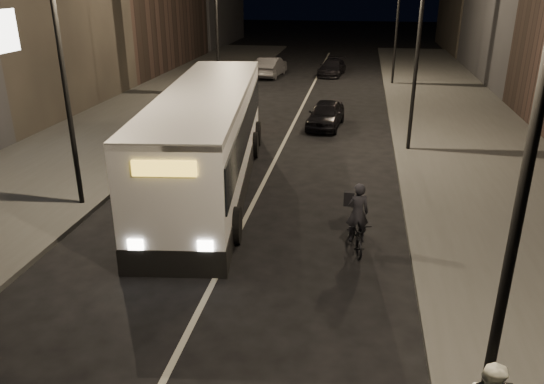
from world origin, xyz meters
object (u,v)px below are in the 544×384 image
at_px(streetlight_left_near, 67,42).
at_px(streetlight_left_far, 220,10).
at_px(streetlight_right_near, 513,125).
at_px(car_mid, 271,67).
at_px(streetlight_right_mid, 413,25).
at_px(cyclist_on_bicycle, 356,228).
at_px(car_far, 332,67).
at_px(city_bus, 208,134).
at_px(car_near, 326,114).
at_px(streetlight_right_far, 394,6).

xyz_separation_m(streetlight_left_near, streetlight_left_far, (0.00, 18.00, 0.00)).
height_order(streetlight_right_near, car_mid, streetlight_right_near).
height_order(streetlight_right_mid, streetlight_left_near, same).
xyz_separation_m(cyclist_on_bicycle, car_far, (-2.41, 29.01, -0.06)).
height_order(city_bus, car_far, city_bus).
distance_m(streetlight_right_near, car_near, 20.51).
bearing_deg(streetlight_left_far, car_far, 55.80).
bearing_deg(car_near, streetlight_left_far, 143.72).
height_order(streetlight_right_mid, car_near, streetlight_right_mid).
xyz_separation_m(streetlight_right_mid, streetlight_right_far, (0.00, 16.00, 0.00)).
distance_m(streetlight_left_near, city_bus, 5.53).
height_order(streetlight_right_far, car_near, streetlight_right_far).
relative_size(car_near, car_mid, 0.85).
bearing_deg(car_far, streetlight_left_far, -117.46).
relative_size(streetlight_right_mid, streetlight_right_far, 1.00).
distance_m(streetlight_left_near, cyclist_on_bicycle, 10.11).
xyz_separation_m(streetlight_left_far, cyclist_on_bicycle, (8.83, -19.57, -4.67)).
bearing_deg(streetlight_right_mid, streetlight_right_far, 90.00).
bearing_deg(streetlight_right_near, streetlight_left_far, 112.30).
bearing_deg(streetlight_right_far, streetlight_left_far, -150.64).
height_order(streetlight_right_near, car_far, streetlight_right_near).
bearing_deg(streetlight_right_mid, cyclist_on_bicycle, -100.87).
bearing_deg(streetlight_right_mid, streetlight_right_near, -90.00).
height_order(streetlight_right_far, car_far, streetlight_right_far).
distance_m(streetlight_right_mid, city_bus, 9.62).
bearing_deg(city_bus, streetlight_left_far, 95.31).
relative_size(streetlight_left_near, cyclist_on_bicycle, 3.94).
bearing_deg(streetlight_right_near, cyclist_on_bicycle, 105.94).
bearing_deg(streetlight_right_far, car_far, 141.03).
height_order(streetlight_right_mid, car_mid, streetlight_right_mid).
bearing_deg(streetlight_left_near, car_near, 58.83).
bearing_deg(streetlight_right_near, city_bus, 124.14).
xyz_separation_m(streetlight_left_near, cyclist_on_bicycle, (8.83, -1.57, -4.67)).
bearing_deg(car_near, car_mid, 116.00).
height_order(streetlight_right_near, streetlight_right_far, same).
height_order(streetlight_right_near, streetlight_left_near, same).
xyz_separation_m(streetlight_right_mid, car_mid, (-8.93, 18.09, -4.60)).
distance_m(streetlight_right_far, cyclist_on_bicycle, 26.06).
bearing_deg(cyclist_on_bicycle, city_bus, 130.24).
xyz_separation_m(streetlight_left_near, car_near, (7.04, 11.64, -4.69)).
xyz_separation_m(streetlight_right_far, car_mid, (-8.93, 2.09, -4.60)).
bearing_deg(car_near, streetlight_right_far, 79.50).
xyz_separation_m(streetlight_right_near, cyclist_on_bicycle, (-1.84, 6.43, -4.67)).
bearing_deg(car_near, streetlight_right_mid, -39.24).
relative_size(streetlight_right_near, city_bus, 0.60).
distance_m(streetlight_right_mid, cyclist_on_bicycle, 10.81).
relative_size(streetlight_right_near, streetlight_right_mid, 1.00).
relative_size(streetlight_left_far, car_mid, 1.77).
height_order(streetlight_left_far, car_near, streetlight_left_far).
height_order(cyclist_on_bicycle, car_mid, cyclist_on_bicycle).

